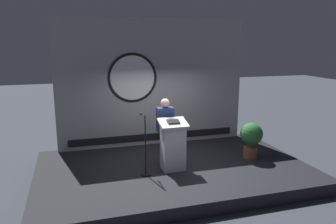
{
  "coord_description": "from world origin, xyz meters",
  "views": [
    {
      "loc": [
        -2.27,
        -7.13,
        3.24
      ],
      "look_at": [
        -0.08,
        0.17,
        1.6
      ],
      "focal_mm": 34.92,
      "sensor_mm": 36.0,
      "label": 1
    }
  ],
  "objects_px": {
    "podium": "(173,145)",
    "speaker_person": "(165,130)",
    "potted_plant": "(251,137)",
    "microphone_stand": "(145,154)"
  },
  "relations": [
    {
      "from": "speaker_person",
      "to": "potted_plant",
      "type": "height_order",
      "value": "speaker_person"
    },
    {
      "from": "microphone_stand",
      "to": "speaker_person",
      "type": "bearing_deg",
      "value": 41.7
    },
    {
      "from": "podium",
      "to": "potted_plant",
      "type": "distance_m",
      "value": 2.14
    },
    {
      "from": "podium",
      "to": "speaker_person",
      "type": "bearing_deg",
      "value": 95.59
    },
    {
      "from": "microphone_stand",
      "to": "potted_plant",
      "type": "xyz_separation_m",
      "value": [
        2.82,
        0.22,
        0.08
      ]
    },
    {
      "from": "podium",
      "to": "potted_plant",
      "type": "relative_size",
      "value": 1.29
    },
    {
      "from": "speaker_person",
      "to": "microphone_stand",
      "type": "distance_m",
      "value": 0.92
    },
    {
      "from": "podium",
      "to": "speaker_person",
      "type": "xyz_separation_m",
      "value": [
        -0.05,
        0.48,
        0.24
      ]
    },
    {
      "from": "potted_plant",
      "to": "podium",
      "type": "bearing_deg",
      "value": -176.57
    },
    {
      "from": "speaker_person",
      "to": "microphone_stand",
      "type": "height_order",
      "value": "speaker_person"
    }
  ]
}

